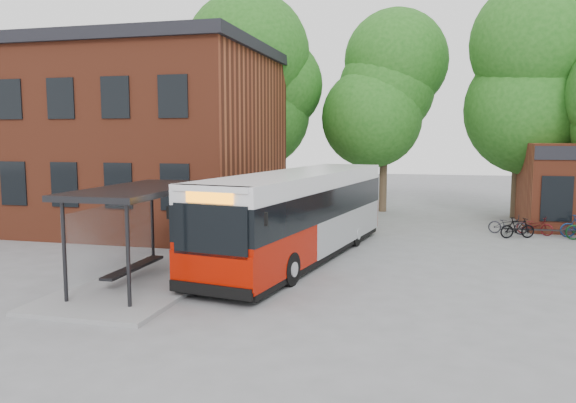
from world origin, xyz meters
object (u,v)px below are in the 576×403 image
(bicycle_0, at_px, (508,224))
(bicycle_1, at_px, (517,228))
(bus_shelter, at_px, (142,236))
(bicycle_2, at_px, (535,226))
(city_bus, at_px, (300,216))

(bicycle_0, xyz_separation_m, bicycle_1, (0.25, -1.06, 0.02))
(bus_shelter, xyz_separation_m, bicycle_2, (12.63, 11.80, -1.05))
(city_bus, xyz_separation_m, bicycle_2, (8.96, 7.26, -1.14))
(city_bus, height_order, bicycle_0, city_bus)
(bicycle_1, bearing_deg, bicycle_0, -5.75)
(city_bus, bearing_deg, bicycle_1, 46.80)
(bus_shelter, xyz_separation_m, bicycle_1, (11.75, 10.66, -1.00))
(bus_shelter, bearing_deg, bicycle_2, 43.05)
(city_bus, bearing_deg, bus_shelter, -119.24)
(city_bus, bearing_deg, bicycle_2, 48.68)
(bicycle_2, bearing_deg, bicycle_1, 165.42)
(bus_shelter, relative_size, city_bus, 0.58)
(city_bus, relative_size, bicycle_1, 8.04)
(bicycle_2, bearing_deg, bus_shelter, 156.05)
(city_bus, bearing_deg, bicycle_0, 52.20)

